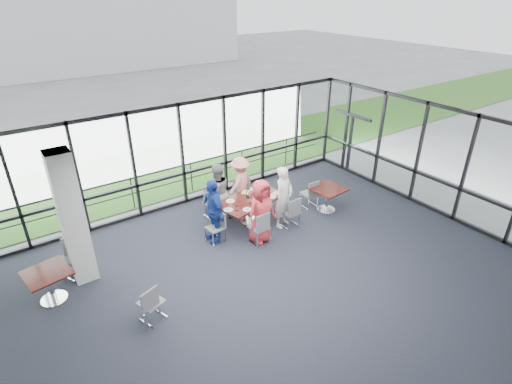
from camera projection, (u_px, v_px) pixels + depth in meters
floor at (283, 288)px, 9.15m from camera, size 12.00×10.00×0.02m
ceiling at (289, 159)px, 7.67m from camera, size 12.00×10.00×0.04m
curtain_wall_back at (182, 155)px, 12.05m from camera, size 12.00×0.10×3.20m
curtain_wall_right at (449, 164)px, 11.45m from camera, size 0.10×10.00×3.20m
exit_door at (350, 144)px, 14.44m from camera, size 0.12×1.60×2.10m
structural_column at (72, 219)px, 8.76m from camera, size 0.50×0.50×3.20m
apron at (133, 154)px, 16.43m from camera, size 80.00×70.00×0.02m
grass_strip at (151, 170)px, 14.96m from camera, size 80.00×5.00×0.01m
hangar_main at (83, 28)px, 33.08m from camera, size 24.00×10.00×6.00m
guard_rail at (177, 181)px, 12.99m from camera, size 12.00×0.06×0.06m
main_table at (250, 203)px, 11.42m from camera, size 2.10×1.41×0.75m
side_table_left at (48, 277)px, 8.52m from camera, size 1.01×1.01×0.75m
side_table_right at (328, 191)px, 12.01m from camera, size 0.98×0.98×0.75m
diner_near_left at (261, 211)px, 10.47m from camera, size 0.93×0.67×1.78m
diner_near_right at (284, 197)px, 11.13m from camera, size 0.77×0.65×1.81m
diner_far_left at (217, 192)px, 11.46m from camera, size 0.85×0.52×1.74m
diner_far_right at (240, 183)px, 12.15m from camera, size 1.18×0.88×1.64m
diner_end at (213, 211)px, 10.47m from camera, size 0.63×1.09×1.80m
chair_main_nl at (259, 227)px, 10.56m from camera, size 0.49×0.49×0.94m
chair_main_nr at (290, 212)px, 11.29m from camera, size 0.47×0.47×0.92m
chair_main_fl at (213, 203)px, 11.76m from camera, size 0.50×0.50×0.93m
chair_main_fr at (240, 193)px, 12.43m from camera, size 0.46×0.46×0.83m
chair_main_end at (215, 228)px, 10.62m from camera, size 0.45×0.45×0.83m
chair_spare_la at (151, 302)px, 8.09m from camera, size 0.56×0.56×0.90m
chair_spare_lb at (71, 258)px, 9.36m from camera, size 0.62×0.62×0.96m
chair_spare_r at (309, 193)px, 12.35m from camera, size 0.44×0.44×0.87m
plate_nl at (247, 209)px, 10.82m from camera, size 0.24×0.24×0.01m
plate_nr at (272, 197)px, 11.48m from camera, size 0.24×0.24×0.01m
plate_fl at (230, 201)px, 11.24m from camera, size 0.26×0.26×0.01m
plate_fr at (255, 190)px, 11.84m from camera, size 0.28×0.28×0.01m
plate_end at (228, 210)px, 10.80m from camera, size 0.25×0.25×0.01m
tumbler_a at (250, 202)px, 11.07m from camera, size 0.07×0.07×0.14m
tumbler_b at (263, 196)px, 11.40m from camera, size 0.07×0.07×0.13m
tumbler_c at (247, 193)px, 11.54m from camera, size 0.06×0.06×0.13m
tumbler_d at (236, 208)px, 10.75m from camera, size 0.07×0.07×0.15m
menu_a at (259, 206)px, 11.01m from camera, size 0.35×0.30×0.00m
menu_b at (277, 193)px, 11.70m from camera, size 0.29×0.20×0.00m
menu_c at (245, 192)px, 11.74m from camera, size 0.33×0.33×0.00m
condiment_caddy at (248, 197)px, 11.43m from camera, size 0.10×0.07×0.04m
ketchup_bottle at (251, 195)px, 11.37m from camera, size 0.06×0.06×0.18m
green_bottle at (252, 193)px, 11.45m from camera, size 0.05×0.05×0.20m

